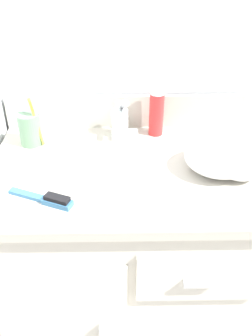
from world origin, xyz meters
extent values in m
plane|color=beige|center=(0.00, 0.00, 0.00)|extent=(6.00, 6.00, 0.00)
cube|color=silver|center=(0.00, 0.33, 1.10)|extent=(1.03, 0.08, 2.20)
cube|color=silver|center=(0.00, 0.00, 0.36)|extent=(0.82, 0.52, 0.73)
cube|color=silver|center=(-0.20, -0.27, 0.33)|extent=(0.39, 0.02, 0.58)
cube|color=silver|center=(0.20, -0.27, 0.57)|extent=(0.36, 0.02, 0.17)
cube|color=silver|center=(-0.08, -0.29, 0.33)|extent=(0.02, 0.02, 0.09)
cube|color=silver|center=(0.20, -0.29, 0.57)|extent=(0.10, 0.02, 0.01)
cube|color=beige|center=(0.00, 0.00, 0.74)|extent=(0.85, 0.56, 0.03)
ellipsoid|color=#B6B2A4|center=(0.00, 0.00, 0.68)|extent=(0.32, 0.32, 0.16)
cylinder|color=silver|center=(0.00, 0.00, 0.60)|extent=(0.03, 0.03, 0.01)
cube|color=beige|center=(0.00, 0.27, 0.82)|extent=(0.85, 0.02, 0.12)
cube|color=silver|center=(0.00, 0.19, 0.77)|extent=(0.09, 0.06, 0.02)
cylinder|color=silver|center=(0.00, 0.19, 0.82)|extent=(0.02, 0.02, 0.08)
cylinder|color=silver|center=(0.00, 0.16, 0.86)|extent=(0.02, 0.06, 0.02)
sphere|color=silver|center=(0.00, 0.20, 0.88)|extent=(0.03, 0.03, 0.03)
cylinder|color=gray|center=(-0.32, 0.15, 0.81)|extent=(0.07, 0.07, 0.11)
cylinder|color=yellow|center=(-0.29, 0.14, 0.84)|extent=(0.04, 0.02, 0.16)
cube|color=white|center=(-0.28, 0.14, 0.93)|extent=(0.02, 0.02, 0.03)
cylinder|color=silver|center=(-0.02, 0.21, 0.81)|extent=(0.06, 0.06, 0.10)
cylinder|color=silver|center=(-0.02, 0.21, 0.87)|extent=(0.02, 0.02, 0.03)
cylinder|color=silver|center=(-0.02, 0.19, 0.89)|extent=(0.01, 0.03, 0.01)
cylinder|color=red|center=(0.11, 0.22, 0.83)|extent=(0.05, 0.05, 0.15)
cylinder|color=white|center=(0.11, 0.22, 0.92)|extent=(0.05, 0.05, 0.02)
cube|color=teal|center=(-0.28, -0.13, 0.76)|extent=(0.11, 0.06, 0.01)
cube|color=teal|center=(-0.19, -0.17, 0.77)|extent=(0.09, 0.06, 0.02)
cube|color=black|center=(-0.19, -0.17, 0.78)|extent=(0.07, 0.05, 0.01)
ellipsoid|color=white|center=(0.28, -0.01, 0.81)|extent=(0.22, 0.20, 0.10)
ellipsoid|color=white|center=(0.33, -0.04, 0.79)|extent=(0.13, 0.14, 0.07)
camera|label=1|loc=(-0.02, -0.95, 1.41)|focal=40.00mm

